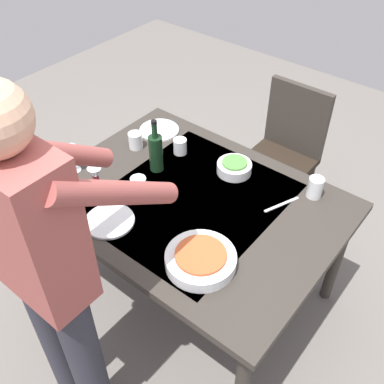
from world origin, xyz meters
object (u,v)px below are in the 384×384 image
object	(u,v)px
water_cup_near_left	(135,140)
chair_near	(286,147)
wine_glass_right	(95,176)
serving_bowl_pasta	(201,259)
wine_bottle	(156,152)
dinner_plate_near	(110,221)
dining_table	(192,210)
wine_glass_left	(72,154)
water_cup_far_left	(315,187)
person_server	(48,267)
water_cup_near_right	(180,146)
dinner_plate_far	(159,130)
side_bowl_salad	(234,167)
water_cup_far_right	(139,187)

from	to	relation	value
water_cup_near_left	chair_near	bearing A→B (deg)	-125.04
wine_glass_right	serving_bowl_pasta	size ratio (longest dim) A/B	0.50
wine_bottle	dinner_plate_near	distance (m)	0.45
dining_table	wine_glass_left	size ratio (longest dim) A/B	9.28
wine_glass_left	water_cup_far_left	world-z (taller)	wine_glass_left
serving_bowl_pasta	person_server	bearing A→B (deg)	59.80
wine_glass_left	dinner_plate_near	bearing A→B (deg)	160.49
serving_bowl_pasta	water_cup_near_right	bearing A→B (deg)	-43.84
wine_glass_left	chair_near	bearing A→B (deg)	-119.95
dinner_plate_near	chair_near	bearing A→B (deg)	-100.16
chair_near	person_server	xyz separation A→B (m)	(0.04, 1.70, 0.43)
water_cup_near_left	serving_bowl_pasta	bearing A→B (deg)	151.48
person_server	water_cup_near_left	xyz separation A→B (m)	(0.50, -0.93, -0.20)
chair_near	dinner_plate_near	world-z (taller)	chair_near
water_cup_far_left	serving_bowl_pasta	bearing A→B (deg)	76.24
water_cup_far_left	dinner_plate_far	distance (m)	0.97
water_cup_near_right	dinner_plate_far	distance (m)	0.25
water_cup_near_right	dinner_plate_far	size ratio (longest dim) A/B	0.37
wine_glass_left	side_bowl_salad	distance (m)	0.83
dining_table	wine_bottle	bearing A→B (deg)	-13.71
wine_glass_right	water_cup_far_right	distance (m)	0.21
person_server	water_cup_near_right	xyz separation A→B (m)	(0.28, -1.04, -0.20)
person_server	water_cup_near_left	world-z (taller)	person_server
water_cup_far_left	side_bowl_salad	distance (m)	0.42
wine_glass_left	water_cup_far_left	distance (m)	1.22
dining_table	side_bowl_salad	size ratio (longest dim) A/B	7.79
water_cup_far_left	dinner_plate_near	xyz separation A→B (m)	(0.65, 0.75, -0.05)
wine_glass_right	side_bowl_salad	bearing A→B (deg)	-128.30
wine_bottle	dinner_plate_near	bearing A→B (deg)	102.28
wine_bottle	person_server	bearing A→B (deg)	108.09
dining_table	water_cup_far_left	xyz separation A→B (m)	(-0.45, -0.40, 0.12)
person_server	dinner_plate_far	world-z (taller)	person_server
water_cup_near_right	side_bowl_salad	size ratio (longest dim) A/B	0.48
person_server	side_bowl_salad	world-z (taller)	person_server
serving_bowl_pasta	dinner_plate_far	xyz separation A→B (m)	(0.80, -0.63, -0.03)
wine_glass_left	water_cup_near_right	bearing A→B (deg)	-125.34
chair_near	wine_bottle	size ratio (longest dim) A/B	3.07
serving_bowl_pasta	side_bowl_salad	world-z (taller)	same
wine_glass_right	water_cup_far_right	size ratio (longest dim) A/B	1.45
dinner_plate_far	water_cup_far_left	bearing A→B (deg)	-176.75
water_cup_near_right	wine_glass_right	bearing A→B (deg)	77.85
wine_glass_right	side_bowl_salad	size ratio (longest dim) A/B	0.84
dining_table	water_cup_far_right	size ratio (longest dim) A/B	13.48
person_server	serving_bowl_pasta	world-z (taller)	person_server
wine_glass_left	dinner_plate_near	world-z (taller)	wine_glass_left
chair_near	dinner_plate_far	distance (m)	0.81
person_server	dinner_plate_near	xyz separation A→B (m)	(0.19, -0.43, -0.24)
water_cup_far_right	dinner_plate_near	xyz separation A→B (m)	(-0.02, 0.22, -0.05)
dining_table	wine_bottle	world-z (taller)	wine_bottle
wine_bottle	wine_glass_right	size ratio (longest dim) A/B	1.96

